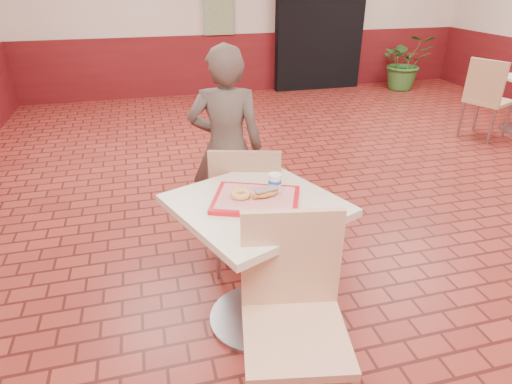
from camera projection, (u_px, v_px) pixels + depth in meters
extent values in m
cube|color=maroon|center=(398.00, 230.00, 3.62)|extent=(8.00, 10.00, 0.01)
cube|color=beige|center=(253.00, 2.00, 7.24)|extent=(8.00, 0.01, 3.00)
cube|color=#5F1216|center=(253.00, 63.00, 7.68)|extent=(8.00, 0.04, 1.00)
cube|color=black|center=(320.00, 26.00, 7.59)|extent=(1.60, 0.22, 2.20)
cube|color=beige|center=(256.00, 205.00, 2.32)|extent=(0.80, 0.80, 0.04)
cylinder|color=gray|center=(256.00, 268.00, 2.51)|extent=(0.09, 0.09, 0.80)
cylinder|color=gray|center=(256.00, 317.00, 2.69)|extent=(0.58, 0.58, 0.03)
cube|color=#E2AF87|center=(295.00, 337.00, 1.93)|extent=(0.55, 0.55, 0.04)
cube|color=#E2AF87|center=(291.00, 259.00, 1.99)|extent=(0.47, 0.12, 0.52)
cylinder|color=gray|center=(249.00, 345.00, 2.21)|extent=(0.03, 0.03, 0.46)
cylinder|color=gray|center=(326.00, 341.00, 2.24)|extent=(0.03, 0.03, 0.46)
cube|color=tan|center=(247.00, 209.00, 3.02)|extent=(0.56, 0.56, 0.04)
cube|color=tan|center=(245.00, 188.00, 2.72)|extent=(0.44, 0.16, 0.50)
cylinder|color=gray|center=(273.00, 224.00, 3.30)|extent=(0.03, 0.03, 0.44)
cylinder|color=gray|center=(223.00, 223.00, 3.31)|extent=(0.03, 0.03, 0.44)
cylinder|color=gray|center=(274.00, 253.00, 2.96)|extent=(0.03, 0.03, 0.44)
cylinder|color=gray|center=(218.00, 252.00, 2.96)|extent=(0.03, 0.03, 0.44)
imported|color=brown|center=(227.00, 149.00, 3.22)|extent=(0.63, 0.49, 1.53)
cube|color=red|center=(256.00, 200.00, 2.30)|extent=(0.45, 0.35, 0.03)
cube|color=#E18585|center=(256.00, 198.00, 2.30)|extent=(0.40, 0.30, 0.00)
torus|color=#EDB056|center=(241.00, 194.00, 2.29)|extent=(0.12, 0.12, 0.03)
ellipsoid|color=#C08238|center=(266.00, 193.00, 2.30)|extent=(0.16, 0.10, 0.04)
cube|color=beige|center=(266.00, 189.00, 2.29)|extent=(0.14, 0.09, 0.01)
ellipsoid|color=#B66219|center=(255.00, 197.00, 2.28)|extent=(0.04, 0.03, 0.02)
cylinder|color=white|center=(275.00, 182.00, 2.36)|extent=(0.07, 0.07, 0.09)
cylinder|color=blue|center=(275.00, 181.00, 2.36)|extent=(0.07, 0.07, 0.02)
cube|color=#D3B47E|center=(488.00, 101.00, 5.48)|extent=(0.61, 0.61, 0.04)
cube|color=#D3B47E|center=(485.00, 81.00, 5.23)|extent=(0.21, 0.45, 0.51)
cylinder|color=gray|center=(507.00, 121.00, 5.56)|extent=(0.03, 0.03, 0.46)
cylinder|color=gray|center=(476.00, 114.00, 5.84)|extent=(0.03, 0.03, 0.46)
cylinder|color=gray|center=(491.00, 127.00, 5.34)|extent=(0.03, 0.03, 0.46)
cylinder|color=gray|center=(461.00, 119.00, 5.63)|extent=(0.03, 0.03, 0.46)
imported|color=#35712D|center=(405.00, 62.00, 7.79)|extent=(1.04, 0.95, 0.99)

